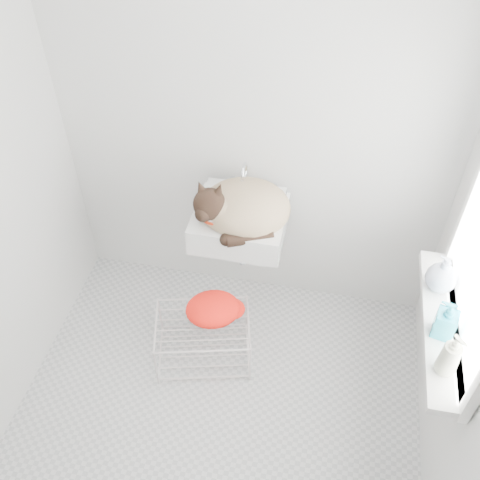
% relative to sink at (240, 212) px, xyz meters
% --- Properties ---
extents(floor, '(2.20, 2.00, 0.02)m').
position_rel_sink_xyz_m(floor, '(0.02, -0.74, -0.85)').
color(floor, silver).
rests_on(floor, ground).
extents(back_wall, '(2.20, 0.02, 2.50)m').
position_rel_sink_xyz_m(back_wall, '(0.02, 0.26, 0.40)').
color(back_wall, silver).
rests_on(back_wall, ground).
extents(windowsill, '(0.16, 0.88, 0.04)m').
position_rel_sink_xyz_m(windowsill, '(1.03, -0.54, -0.02)').
color(windowsill, white).
rests_on(windowsill, right_wall).
extents(sink, '(0.50, 0.43, 0.20)m').
position_rel_sink_xyz_m(sink, '(0.00, 0.00, 0.00)').
color(sink, white).
rests_on(sink, back_wall).
extents(faucet, '(0.18, 0.13, 0.18)m').
position_rel_sink_xyz_m(faucet, '(-0.00, 0.18, 0.14)').
color(faucet, silver).
rests_on(faucet, sink).
extents(cat, '(0.53, 0.46, 0.32)m').
position_rel_sink_xyz_m(cat, '(0.01, -0.02, 0.04)').
color(cat, '#C4AB8E').
rests_on(cat, sink).
extents(wire_rack, '(0.60, 0.48, 0.32)m').
position_rel_sink_xyz_m(wire_rack, '(-0.14, -0.38, -0.70)').
color(wire_rack, silver).
rests_on(wire_rack, floor).
extents(towel, '(0.37, 0.31, 0.13)m').
position_rel_sink_xyz_m(towel, '(-0.09, -0.32, -0.50)').
color(towel, '#FB2711').
rests_on(towel, wire_rack).
extents(bottle_a, '(0.10, 0.10, 0.19)m').
position_rel_sink_xyz_m(bottle_a, '(1.02, -0.79, 0.00)').
color(bottle_a, silver).
rests_on(bottle_a, windowsill).
extents(bottle_b, '(0.11, 0.11, 0.20)m').
position_rel_sink_xyz_m(bottle_b, '(1.02, -0.60, 0.00)').
color(bottle_b, teal).
rests_on(bottle_b, windowsill).
extents(bottle_c, '(0.20, 0.20, 0.19)m').
position_rel_sink_xyz_m(bottle_c, '(1.02, -0.33, 0.00)').
color(bottle_c, silver).
rests_on(bottle_c, windowsill).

